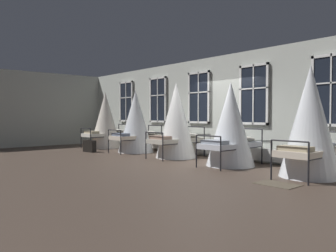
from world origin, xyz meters
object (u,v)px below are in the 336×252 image
Objects in this scene: cot_second at (136,122)px; cot_fourth at (231,125)px; cot_fifth at (310,123)px; suitcase_dark at (90,146)px; cot_first at (106,121)px; cot_third at (176,121)px.

cot_second is 4.46m from cot_fourth.
cot_fifth is 7.98m from suitcase_dark.
cot_fifth reaches higher than cot_second.
cot_first is 0.97× the size of cot_third.
cot_third is at bearing 12.25° from suitcase_dark.
suitcase_dark is at bearing 101.24° from cot_fourth.
cot_second is 3.94× the size of suitcase_dark.
cot_fifth reaches higher than cot_fourth.
cot_third is (2.19, 0.04, 0.06)m from cot_second.
cot_third is 2.27m from cot_fourth.
cot_fifth reaches higher than cot_first.
cot_fifth is 4.24× the size of suitcase_dark.
cot_second is 6.68m from cot_fifth.
cot_fourth is 5.81m from suitcase_dark.
cot_second is 1.95m from suitcase_dark.
cot_second is 0.93× the size of cot_fifth.
cot_fifth is (2.22, -0.01, 0.10)m from cot_fourth.
cot_first is 1.93m from suitcase_dark.
cot_fourth is 2.22m from cot_fifth.
cot_first is 2.22m from cot_second.
cot_first reaches higher than cot_fourth.
cot_second is 1.01× the size of cot_fourth.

